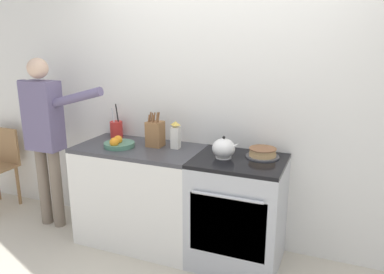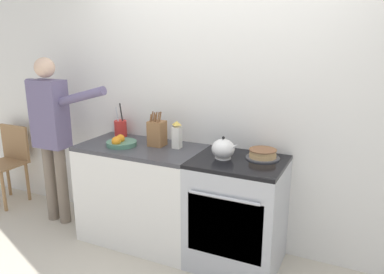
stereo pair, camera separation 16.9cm
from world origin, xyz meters
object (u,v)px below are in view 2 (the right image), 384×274
at_px(person_baker, 51,127).
at_px(tea_kettle, 223,149).
at_px(knife_block, 157,133).
at_px(stove_range, 237,213).
at_px(layer_cake, 263,154).
at_px(fruit_bowl, 121,143).
at_px(utensil_crock, 121,128).
at_px(milk_carton, 177,135).
at_px(dining_chair, 9,158).

bearing_deg(person_baker, tea_kettle, -11.84).
xyz_separation_m(tea_kettle, knife_block, (-0.66, 0.08, 0.04)).
xyz_separation_m(knife_block, person_baker, (-1.10, -0.15, -0.03)).
bearing_deg(tea_kettle, stove_range, 2.79).
height_order(layer_cake, tea_kettle, tea_kettle).
bearing_deg(layer_cake, fruit_bowl, -170.78).
distance_m(layer_cake, knife_block, 0.95).
distance_m(utensil_crock, milk_carton, 0.69).
xyz_separation_m(tea_kettle, person_baker, (-1.76, -0.07, 0.01)).
bearing_deg(milk_carton, tea_kettle, -11.28).
bearing_deg(fruit_bowl, stove_range, 3.90).
xyz_separation_m(person_baker, dining_chair, (-0.86, 0.15, -0.49)).
relative_size(knife_block, person_baker, 0.19).
bearing_deg(knife_block, utensil_crock, 165.79).
distance_m(layer_cake, utensil_crock, 1.43).
height_order(knife_block, milk_carton, knife_block).
height_order(utensil_crock, dining_chair, utensil_crock).
bearing_deg(dining_chair, layer_cake, 27.84).
distance_m(fruit_bowl, milk_carton, 0.51).
xyz_separation_m(layer_cake, knife_block, (-0.94, -0.05, 0.08)).
height_order(layer_cake, knife_block, knife_block).
relative_size(utensil_crock, milk_carton, 1.38).
relative_size(person_baker, dining_chair, 1.91).
height_order(tea_kettle, dining_chair, tea_kettle).
relative_size(utensil_crock, person_baker, 0.20).
bearing_deg(milk_carton, fruit_bowl, -161.63).
height_order(layer_cake, dining_chair, layer_cake).
distance_m(stove_range, dining_chair, 2.75).
xyz_separation_m(layer_cake, dining_chair, (-2.90, -0.05, -0.44)).
relative_size(tea_kettle, milk_carton, 0.94).
bearing_deg(stove_range, person_baker, -177.83).
distance_m(knife_block, milk_carton, 0.19).
bearing_deg(utensil_crock, tea_kettle, -10.23).
bearing_deg(utensil_crock, person_baker, -156.46).
bearing_deg(knife_block, milk_carton, 2.58).
xyz_separation_m(tea_kettle, fruit_bowl, (-0.94, -0.07, -0.05)).
bearing_deg(fruit_bowl, person_baker, 179.91).
height_order(milk_carton, person_baker, person_baker).
bearing_deg(layer_cake, person_baker, -174.47).
xyz_separation_m(layer_cake, fruit_bowl, (-1.23, -0.20, -0.00)).
bearing_deg(tea_kettle, utensil_crock, 169.77).
height_order(knife_block, utensil_crock, utensil_crock).
bearing_deg(tea_kettle, person_baker, -177.87).
xyz_separation_m(tea_kettle, utensil_crock, (-1.14, 0.21, 0.00)).
distance_m(stove_range, person_baker, 1.97).
bearing_deg(stove_range, layer_cake, 38.71).
height_order(stove_range, milk_carton, milk_carton).
height_order(tea_kettle, fruit_bowl, tea_kettle).
bearing_deg(utensil_crock, milk_carton, -9.51).
relative_size(tea_kettle, person_baker, 0.14).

